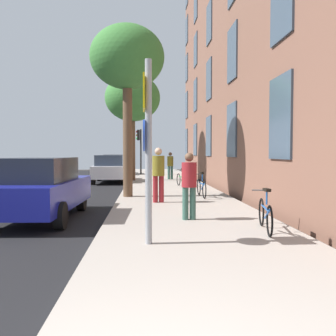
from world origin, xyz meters
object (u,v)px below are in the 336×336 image
object	(u,v)px
tree_near	(127,60)
pedestrian_1	(158,171)
traffic_light	(139,143)
pedestrian_2	(170,164)
pedestrian_0	(189,181)
car_1	(110,168)
sign_post	(147,141)
bicycle_0	(265,214)
bicycle_1	(202,187)
car_0	(41,188)
bicycle_2	(181,179)
tree_far	(133,98)
car_2	(115,165)

from	to	relation	value
tree_near	pedestrian_1	bearing A→B (deg)	-56.90
traffic_light	pedestrian_2	size ratio (longest dim) A/B	2.05
pedestrian_0	car_1	bearing A→B (deg)	104.05
sign_post	traffic_light	world-z (taller)	traffic_light
bicycle_0	pedestrian_2	distance (m)	14.69
pedestrian_1	car_1	distance (m)	9.61
traffic_light	bicycle_1	xyz separation A→B (m)	(2.50, -14.05, -2.01)
bicycle_0	sign_post	bearing A→B (deg)	-160.75
bicycle_0	pedestrian_0	size ratio (longest dim) A/B	1.02
car_0	bicycle_2	bearing A→B (deg)	59.53
bicycle_1	pedestrian_2	world-z (taller)	pedestrian_2
traffic_light	car_0	xyz separation A→B (m)	(-2.33, -17.64, -1.65)
pedestrian_0	car_1	distance (m)	12.72
bicycle_1	bicycle_2	xyz separation A→B (m)	(-0.32, 4.07, -0.01)
bicycle_1	traffic_light	bearing A→B (deg)	100.08
tree_far	bicycle_0	distance (m)	15.05
pedestrian_2	car_2	world-z (taller)	pedestrian_2
car_1	car_2	size ratio (longest dim) A/B	1.03
pedestrian_0	car_2	distance (m)	19.47
bicycle_0	bicycle_1	distance (m)	5.81
bicycle_0	pedestrian_1	xyz separation A→B (m)	(-2.06, 4.42, 0.68)
bicycle_2	car_0	xyz separation A→B (m)	(-4.50, -7.66, 0.37)
bicycle_1	pedestrian_1	size ratio (longest dim) A/B	0.96
traffic_light	car_0	world-z (taller)	traffic_light
traffic_light	pedestrian_0	size ratio (longest dim) A/B	2.11
tree_far	pedestrian_2	size ratio (longest dim) A/B	3.75
tree_far	tree_near	bearing A→B (deg)	-89.49
bicycle_1	pedestrian_1	world-z (taller)	pedestrian_1
bicycle_1	car_1	size ratio (longest dim) A/B	0.42
car_0	tree_far	bearing A→B (deg)	80.30
tree_near	car_2	bearing A→B (deg)	96.73
tree_far	car_0	distance (m)	12.66
sign_post	tree_far	size ratio (longest dim) A/B	0.52
pedestrian_0	pedestrian_2	xyz separation A→B (m)	(0.52, 13.29, 0.02)
tree_far	bicycle_2	xyz separation A→B (m)	(2.49, -4.12, -4.54)
traffic_light	car_1	distance (m)	6.57
bicycle_0	bicycle_2	distance (m)	9.89
bicycle_1	sign_post	bearing A→B (deg)	-107.29
traffic_light	car_2	bearing A→B (deg)	160.63
pedestrian_2	car_0	xyz separation A→B (m)	(-4.31, -12.44, -0.24)
bicycle_0	pedestrian_0	xyz separation A→B (m)	(-1.43, 1.36, 0.58)
car_0	car_2	size ratio (longest dim) A/B	1.05
bicycle_1	car_0	size ratio (longest dim) A/B	0.41
pedestrian_2	bicycle_0	bearing A→B (deg)	-86.45
sign_post	pedestrian_1	world-z (taller)	sign_post
pedestrian_2	car_1	world-z (taller)	pedestrian_2
tree_near	tree_far	xyz separation A→B (m)	(-0.07, 7.92, -0.20)
bicycle_0	bicycle_2	xyz separation A→B (m)	(-0.72, 9.87, -0.01)
sign_post	car_0	xyz separation A→B (m)	(-2.76, 3.07, -1.13)
sign_post	bicycle_0	size ratio (longest dim) A/B	1.96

